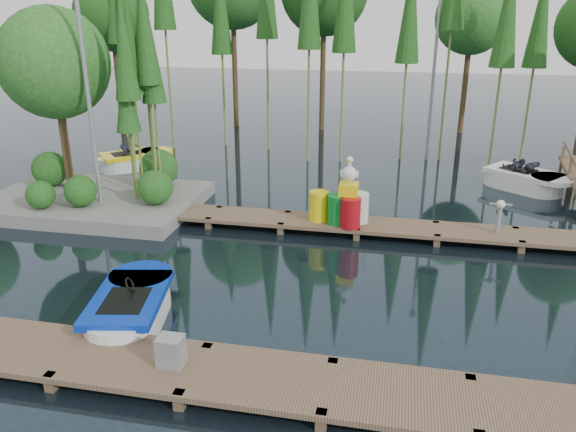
% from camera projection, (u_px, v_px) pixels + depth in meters
% --- Properties ---
extents(ground_plane, '(90.00, 90.00, 0.00)m').
position_uv_depth(ground_plane, '(263.00, 266.00, 13.17)').
color(ground_plane, '#1C2B35').
extents(near_dock, '(18.00, 1.50, 0.50)m').
position_uv_depth(near_dock, '(194.00, 370.00, 8.96)').
color(near_dock, brown).
rests_on(near_dock, ground).
extents(far_dock, '(15.00, 1.20, 0.50)m').
position_uv_depth(far_dock, '(321.00, 222.00, 15.20)').
color(far_dock, brown).
rests_on(far_dock, ground).
extents(island, '(6.20, 4.20, 6.75)m').
position_uv_depth(island, '(79.00, 100.00, 16.29)').
color(island, slate).
rests_on(island, ground).
extents(lamp_island, '(0.30, 0.30, 7.25)m').
position_uv_depth(lamp_island, '(84.00, 65.00, 15.04)').
color(lamp_island, gray).
rests_on(lamp_island, ground).
extents(lamp_rear, '(0.30, 0.30, 7.25)m').
position_uv_depth(lamp_rear, '(436.00, 49.00, 21.05)').
color(lamp_rear, gray).
rests_on(lamp_rear, ground).
extents(boat_blue, '(1.80, 3.03, 0.95)m').
position_uv_depth(boat_blue, '(131.00, 308.00, 10.74)').
color(boat_blue, white).
rests_on(boat_blue, ground).
extents(boat_yellow_far, '(2.96, 2.84, 1.42)m').
position_uv_depth(boat_yellow_far, '(134.00, 160.00, 21.18)').
color(boat_yellow_far, white).
rests_on(boat_yellow_far, ground).
extents(boat_white_far, '(3.18, 2.91, 1.41)m').
position_uv_depth(boat_white_far, '(525.00, 180.00, 18.67)').
color(boat_white_far, white).
rests_on(boat_white_far, ground).
extents(utility_cabinet, '(0.41, 0.34, 0.50)m').
position_uv_depth(utility_cabinet, '(171.00, 351.00, 8.92)').
color(utility_cabinet, gray).
rests_on(utility_cabinet, near_dock).
extents(yellow_barrel, '(0.54, 0.54, 0.80)m').
position_uv_depth(yellow_barrel, '(319.00, 206.00, 15.05)').
color(yellow_barrel, yellow).
rests_on(yellow_barrel, far_dock).
extents(drum_cluster, '(1.06, 0.97, 1.83)m').
position_uv_depth(drum_cluster, '(349.00, 205.00, 14.71)').
color(drum_cluster, '#0D7725').
rests_on(drum_cluster, far_dock).
extents(seagull_post, '(0.55, 0.30, 0.88)m').
position_uv_depth(seagull_post, '(500.00, 211.00, 14.11)').
color(seagull_post, gray).
rests_on(seagull_post, far_dock).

